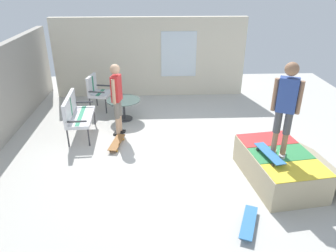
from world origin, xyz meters
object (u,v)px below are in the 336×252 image
object	(u,v)px
skateboard_on_ramp	(269,154)
skateboard_by_bench	(117,142)
patio_bench	(76,112)
skateboard_spare	(249,222)
patio_table	(124,106)
person_skater	(286,104)
patio_chair_near_house	(96,89)
person_watching	(117,94)
skate_ramp	(280,166)

from	to	relation	value
skateboard_on_ramp	skateboard_by_bench	bearing A→B (deg)	60.92
patio_bench	skateboard_spare	world-z (taller)	patio_bench
patio_table	skateboard_by_bench	xyz separation A→B (m)	(-1.50, 0.06, -0.32)
skateboard_spare	skateboard_on_ramp	size ratio (longest dim) A/B	0.99
patio_table	person_skater	distance (m)	4.52
patio_chair_near_house	skateboard_on_ramp	world-z (taller)	patio_chair_near_house
patio_table	skateboard_spare	distance (m)	4.83
skateboard_on_ramp	skateboard_spare	bearing A→B (deg)	150.63
person_skater	skateboard_on_ramp	distance (m)	0.96
skateboard_spare	patio_bench	bearing A→B (deg)	45.18
person_watching	patio_bench	bearing A→B (deg)	91.66
person_skater	patio_chair_near_house	bearing A→B (deg)	45.70
skateboard_spare	skateboard_by_bench	bearing A→B (deg)	40.54
patio_chair_near_house	patio_table	xyz separation A→B (m)	(-0.77, -0.84, -0.21)
patio_bench	patio_chair_near_house	distance (m)	1.69
person_watching	skateboard_on_ramp	xyz separation A→B (m)	(-2.27, -2.96, -0.36)
patio_bench	skateboard_spare	size ratio (longest dim) A/B	1.57
person_skater	skateboard_by_bench	distance (m)	3.84
person_skater	skateboard_on_ramp	xyz separation A→B (m)	(-0.08, 0.19, -0.94)
person_watching	skateboard_spare	bearing A→B (deg)	-145.16
skate_ramp	person_watching	bearing A→B (deg)	57.11
skate_ramp	skateboard_by_bench	distance (m)	3.61
person_skater	skateboard_by_bench	bearing A→B (deg)	63.53
patio_bench	person_skater	world-z (taller)	person_skater
person_watching	skate_ramp	bearing A→B (deg)	-122.89
person_skater	skateboard_spare	world-z (taller)	person_skater
skateboard_by_bench	skateboard_on_ramp	distance (m)	3.44
patio_bench	skateboard_by_bench	size ratio (longest dim) A/B	1.55
person_watching	skateboard_on_ramp	world-z (taller)	person_watching
patio_bench	skateboard_by_bench	distance (m)	1.29
patio_chair_near_house	patio_table	bearing A→B (deg)	-132.35
skate_ramp	patio_chair_near_house	distance (m)	5.54
skateboard_by_bench	patio_chair_near_house	bearing A→B (deg)	18.99
patio_table	skateboard_spare	world-z (taller)	patio_table
patio_chair_near_house	skateboard_spare	world-z (taller)	patio_chair_near_house
skateboard_by_bench	skateboard_spare	xyz separation A→B (m)	(-2.74, -2.35, 0.00)
skate_ramp	patio_table	xyz separation A→B (m)	(3.00, 3.22, 0.11)
patio_chair_near_house	person_watching	distance (m)	1.87
patio_chair_near_house	skateboard_spare	xyz separation A→B (m)	(-5.01, -3.13, -0.53)
skate_ramp	patio_chair_near_house	size ratio (longest dim) A/B	2.09
skateboard_spare	skateboard_on_ramp	xyz separation A→B (m)	(1.10, -0.62, 0.60)
patio_chair_near_house	skateboard_by_bench	size ratio (longest dim) A/B	1.24
skate_ramp	patio_bench	xyz separation A→B (m)	(2.09, 4.29, 0.32)
skateboard_on_ramp	patio_chair_near_house	bearing A→B (deg)	43.72
skate_ramp	patio_bench	world-z (taller)	patio_bench
person_skater	skateboard_by_bench	xyz separation A→B (m)	(1.57, 3.15, -1.54)
person_skater	skateboard_spare	size ratio (longest dim) A/B	2.14
skateboard_on_ramp	person_skater	bearing A→B (deg)	-66.78
patio_table	skateboard_on_ramp	world-z (taller)	skateboard_on_ramp
skateboard_by_bench	patio_table	bearing A→B (deg)	-2.33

